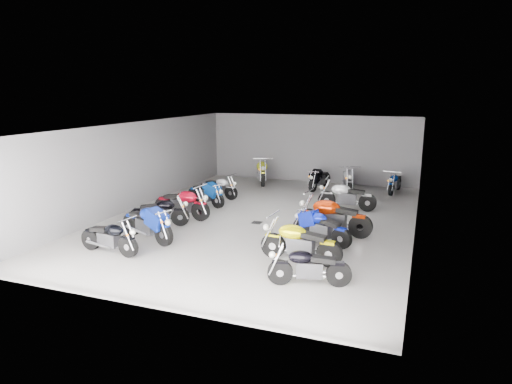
% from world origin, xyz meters
% --- Properties ---
extents(ground, '(14.00, 14.00, 0.00)m').
position_xyz_m(ground, '(0.00, 0.00, 0.00)').
color(ground, '#A19F99').
rests_on(ground, ground).
extents(wall_back, '(10.00, 0.10, 3.20)m').
position_xyz_m(wall_back, '(0.00, 7.00, 1.60)').
color(wall_back, slate).
rests_on(wall_back, ground).
extents(wall_left, '(0.10, 14.00, 3.20)m').
position_xyz_m(wall_left, '(-5.00, 0.00, 1.60)').
color(wall_left, slate).
rests_on(wall_left, ground).
extents(wall_right, '(0.10, 14.00, 3.20)m').
position_xyz_m(wall_right, '(5.00, 0.00, 1.60)').
color(wall_right, slate).
rests_on(wall_right, ground).
extents(ceiling, '(10.00, 14.00, 0.04)m').
position_xyz_m(ceiling, '(0.00, 0.00, 3.22)').
color(ceiling, black).
rests_on(ceiling, wall_back).
extents(drain_grate, '(0.32, 0.32, 0.01)m').
position_xyz_m(drain_grate, '(0.00, -0.50, 0.01)').
color(drain_grate, black).
rests_on(drain_grate, ground).
extents(motorcycle_left_a, '(1.94, 0.44, 0.85)m').
position_xyz_m(motorcycle_left_a, '(-2.72, -4.65, 0.47)').
color(motorcycle_left_a, black).
rests_on(motorcycle_left_a, ground).
extents(motorcycle_left_b, '(2.14, 0.87, 0.97)m').
position_xyz_m(motorcycle_left_b, '(-2.37, -3.36, 0.53)').
color(motorcycle_left_b, black).
rests_on(motorcycle_left_b, ground).
extents(motorcycle_left_c, '(1.87, 0.88, 0.87)m').
position_xyz_m(motorcycle_left_c, '(-2.83, -1.95, 0.47)').
color(motorcycle_left_c, black).
rests_on(motorcycle_left_c, ground).
extents(motorcycle_left_d, '(2.21, 0.49, 0.97)m').
position_xyz_m(motorcycle_left_d, '(-2.60, -0.89, 0.53)').
color(motorcycle_left_d, black).
rests_on(motorcycle_left_d, ground).
extents(motorcycle_left_e, '(1.87, 0.84, 0.86)m').
position_xyz_m(motorcycle_left_e, '(-2.65, 1.03, 0.47)').
color(motorcycle_left_e, black).
rests_on(motorcycle_left_e, ground).
extents(motorcycle_left_f, '(1.86, 0.54, 0.83)m').
position_xyz_m(motorcycle_left_f, '(-2.71, 2.31, 0.45)').
color(motorcycle_left_f, black).
rests_on(motorcycle_left_f, ground).
extents(motorcycle_right_a, '(1.87, 0.63, 0.84)m').
position_xyz_m(motorcycle_right_a, '(2.83, -4.79, 0.46)').
color(motorcycle_right_a, black).
rests_on(motorcycle_right_a, ground).
extents(motorcycle_right_b, '(2.19, 0.47, 0.96)m').
position_xyz_m(motorcycle_right_b, '(2.27, -3.44, 0.53)').
color(motorcycle_right_b, black).
rests_on(motorcycle_right_b, ground).
extents(motorcycle_right_c, '(1.89, 0.89, 0.88)m').
position_xyz_m(motorcycle_right_c, '(2.44, -1.80, 0.48)').
color(motorcycle_right_c, black).
rests_on(motorcycle_right_c, ground).
extents(motorcycle_right_d, '(2.36, 0.52, 1.04)m').
position_xyz_m(motorcycle_right_d, '(2.63, -0.86, 0.57)').
color(motorcycle_right_d, black).
rests_on(motorcycle_right_d, ground).
extents(motorcycle_right_f, '(2.15, 0.46, 0.94)m').
position_xyz_m(motorcycle_right_f, '(2.51, 2.23, 0.51)').
color(motorcycle_right_f, black).
rests_on(motorcycle_right_f, ground).
extents(motorcycle_back_b, '(1.09, 2.26, 1.05)m').
position_xyz_m(motorcycle_back_b, '(-2.09, 5.81, 0.57)').
color(motorcycle_back_b, black).
rests_on(motorcycle_back_b, ground).
extents(motorcycle_back_d, '(0.59, 2.00, 0.89)m').
position_xyz_m(motorcycle_back_d, '(0.80, 5.38, 0.48)').
color(motorcycle_back_d, black).
rests_on(motorcycle_back_d, ground).
extents(motorcycle_back_e, '(0.72, 2.21, 0.99)m').
position_xyz_m(motorcycle_back_e, '(2.06, 5.32, 0.54)').
color(motorcycle_back_e, black).
rests_on(motorcycle_back_e, ground).
extents(motorcycle_back_f, '(0.47, 1.88, 0.83)m').
position_xyz_m(motorcycle_back_f, '(4.00, 5.84, 0.45)').
color(motorcycle_back_f, black).
rests_on(motorcycle_back_f, ground).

